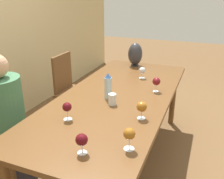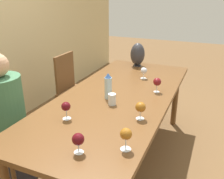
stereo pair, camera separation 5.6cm
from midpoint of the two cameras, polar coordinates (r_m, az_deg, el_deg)
ground_plane at (r=2.74m, az=1.68°, el=-16.26°), size 14.00×14.00×0.00m
dining_table at (r=2.37m, az=1.87°, el=-2.86°), size 2.31×0.98×0.77m
water_bottle at (r=2.22m, az=-0.16°, el=0.75°), size 0.07×0.07×0.24m
water_tumbler at (r=2.12m, az=0.76°, el=-2.26°), size 0.07×0.07×0.10m
vase at (r=3.21m, az=6.37°, el=7.98°), size 0.18×0.18×0.30m
wine_glass_0 at (r=2.41m, az=10.94°, el=1.68°), size 0.08×0.08×0.14m
wine_glass_1 at (r=1.89m, az=7.39°, el=-4.09°), size 0.08×0.08×0.14m
wine_glass_2 at (r=1.53m, az=4.28°, el=-10.24°), size 0.08×0.08×0.15m
wine_glass_3 at (r=1.90m, az=-9.65°, el=-3.95°), size 0.07×0.07×0.14m
wine_glass_4 at (r=2.77m, az=7.85°, el=4.21°), size 0.07×0.07×0.13m
wine_glass_5 at (r=1.52m, az=-6.68°, el=-11.31°), size 0.08×0.08×0.13m
chair_near at (r=2.43m, az=-23.08°, el=-9.24°), size 0.44×0.44×0.94m
chair_far at (r=3.26m, az=-8.14°, el=0.39°), size 0.44×0.44×0.94m
person_near at (r=2.29m, az=-22.16°, el=-6.38°), size 0.33×0.33×1.24m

